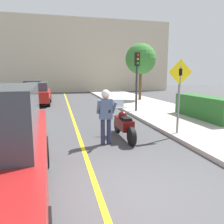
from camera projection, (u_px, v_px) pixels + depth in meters
ground_plane at (131, 193)px, 4.18m from camera, size 80.00×80.00×0.00m
sidewalk_curb at (209, 127)px, 9.12m from camera, size 4.40×44.00×0.14m
road_center_line at (75, 125)px, 9.78m from camera, size 0.12×36.00×0.01m
building_backdrop at (67, 55)px, 28.28m from camera, size 28.00×1.20×9.46m
motorcycle at (124, 124)px, 7.76m from camera, size 0.62×2.33×1.29m
person_biker at (106, 111)px, 6.95m from camera, size 0.59×0.48×1.79m
crossing_sign at (179, 89)px, 7.73m from camera, size 0.91×0.08×2.65m
traffic_light at (137, 71)px, 12.54m from camera, size 0.26×0.30×3.36m
hedge_row at (203, 107)px, 10.68m from camera, size 0.90×3.73×1.08m
street_tree at (141, 59)px, 18.20m from camera, size 2.55×2.55×4.69m
parked_car_red at (38, 94)px, 16.43m from camera, size 1.88×4.20×1.68m
parked_car_black at (34, 89)px, 21.82m from camera, size 1.88×4.20×1.68m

